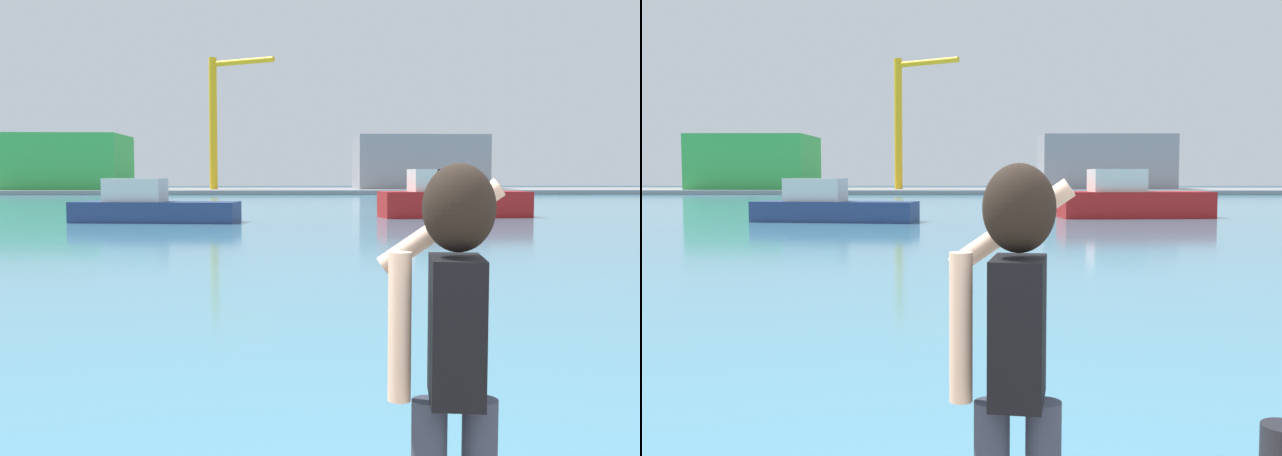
% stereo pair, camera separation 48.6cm
% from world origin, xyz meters
% --- Properties ---
extents(ground_plane, '(220.00, 220.00, 0.00)m').
position_xyz_m(ground_plane, '(0.00, 50.00, 0.00)').
color(ground_plane, '#334751').
extents(harbor_water, '(140.00, 100.00, 0.02)m').
position_xyz_m(harbor_water, '(0.00, 52.00, 0.01)').
color(harbor_water, teal).
rests_on(harbor_water, ground_plane).
extents(far_shore_dock, '(140.00, 20.00, 0.53)m').
position_xyz_m(far_shore_dock, '(0.00, 92.00, 0.27)').
color(far_shore_dock, gray).
rests_on(far_shore_dock, ground_plane).
extents(person_photographer, '(0.53, 0.56, 1.74)m').
position_xyz_m(person_photographer, '(-0.10, 0.84, 1.58)').
color(person_photographer, '#2D3342').
rests_on(person_photographer, quay_promenade).
extents(boat_moored, '(8.01, 3.16, 2.08)m').
position_xyz_m(boat_moored, '(-7.14, 32.55, 0.75)').
color(boat_moored, navy).
rests_on(boat_moored, harbor_water).
extents(boat_moored_2, '(8.03, 3.13, 2.55)m').
position_xyz_m(boat_moored_2, '(7.99, 36.13, 0.94)').
color(boat_moored_2, '#B21919').
rests_on(boat_moored_2, harbor_water).
extents(warehouse_left, '(14.46, 11.54, 6.82)m').
position_xyz_m(warehouse_left, '(-28.37, 90.76, 3.94)').
color(warehouse_left, green).
rests_on(warehouse_left, far_shore_dock).
extents(warehouse_right, '(16.65, 10.65, 6.92)m').
position_xyz_m(warehouse_right, '(16.75, 93.56, 3.99)').
color(warehouse_right, gray).
rests_on(warehouse_right, far_shore_dock).
extents(port_crane, '(8.33, 5.07, 16.39)m').
position_xyz_m(port_crane, '(-9.09, 89.50, 10.26)').
color(port_crane, yellow).
rests_on(port_crane, far_shore_dock).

